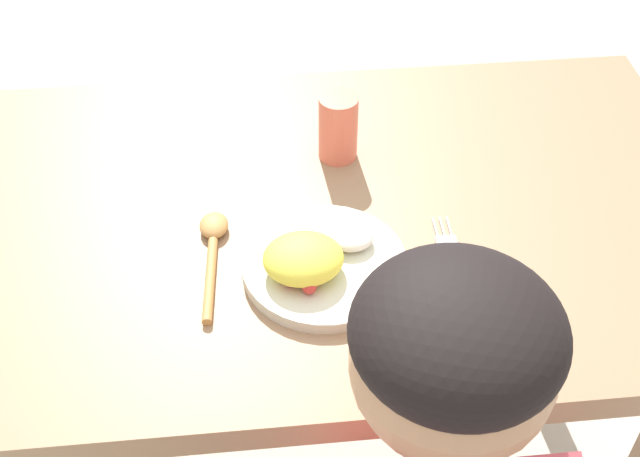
{
  "coord_description": "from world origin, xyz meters",
  "views": [
    {
      "loc": [
        -0.11,
        -0.9,
        1.59
      ],
      "look_at": [
        -0.03,
        -0.06,
        0.77
      ],
      "focal_mm": 47.02,
      "sensor_mm": 36.0,
      "label": 1
    }
  ],
  "objects_px": {
    "plate": "(319,262)",
    "drinking_cup": "(338,127)",
    "fork": "(455,272)",
    "spoon": "(213,244)"
  },
  "relations": [
    {
      "from": "fork",
      "to": "drinking_cup",
      "type": "height_order",
      "value": "drinking_cup"
    },
    {
      "from": "spoon",
      "to": "drinking_cup",
      "type": "relative_size",
      "value": 1.85
    },
    {
      "from": "fork",
      "to": "plate",
      "type": "bearing_deg",
      "value": 84.61
    },
    {
      "from": "plate",
      "to": "drinking_cup",
      "type": "height_order",
      "value": "drinking_cup"
    },
    {
      "from": "drinking_cup",
      "to": "fork",
      "type": "bearing_deg",
      "value": -64.42
    },
    {
      "from": "plate",
      "to": "spoon",
      "type": "relative_size",
      "value": 1.11
    },
    {
      "from": "spoon",
      "to": "drinking_cup",
      "type": "height_order",
      "value": "drinking_cup"
    },
    {
      "from": "fork",
      "to": "drinking_cup",
      "type": "distance_m",
      "value": 0.3
    },
    {
      "from": "fork",
      "to": "spoon",
      "type": "bearing_deg",
      "value": 76.98
    },
    {
      "from": "plate",
      "to": "drinking_cup",
      "type": "relative_size",
      "value": 2.06
    }
  ]
}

